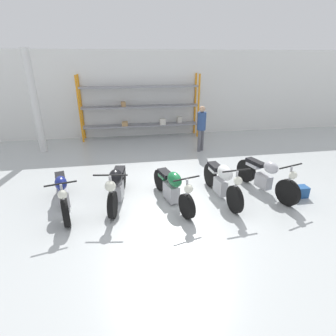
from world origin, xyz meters
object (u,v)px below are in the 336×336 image
object	(u,v)px
motorcycle_black	(117,185)
motorcycle_white	(222,180)
person_browsing	(201,125)
shelving_rack	(141,108)
toolbox	(299,192)
motorcycle_silver	(265,177)
motorcycle_green	(172,187)
motorcycle_blue	(63,192)

from	to	relation	value
motorcycle_black	motorcycle_white	bearing A→B (deg)	93.83
motorcycle_black	person_browsing	size ratio (longest dim) A/B	1.16
shelving_rack	toolbox	distance (m)	7.12
person_browsing	motorcycle_silver	bearing A→B (deg)	152.60
shelving_rack	motorcycle_white	distance (m)	6.07
motorcycle_black	motorcycle_white	world-z (taller)	motorcycle_white
motorcycle_black	motorcycle_green	distance (m)	1.34
motorcycle_black	motorcycle_silver	xyz separation A→B (m)	(3.80, -0.11, -0.02)
motorcycle_white	toolbox	size ratio (longest dim) A/B	4.57
motorcycle_white	person_browsing	distance (m)	3.68
shelving_rack	person_browsing	xyz separation A→B (m)	(2.03, -2.21, -0.32)
motorcycle_green	toolbox	world-z (taller)	motorcycle_green
shelving_rack	motorcycle_silver	size ratio (longest dim) A/B	2.45
motorcycle_silver	motorcycle_blue	bearing A→B (deg)	-106.67
motorcycle_blue	motorcycle_black	xyz separation A→B (m)	(1.25, 0.06, 0.05)
motorcycle_green	motorcycle_silver	xyz separation A→B (m)	(2.49, 0.14, 0.03)
motorcycle_green	motorcycle_white	bearing A→B (deg)	75.45
motorcycle_silver	toolbox	world-z (taller)	motorcycle_silver
motorcycle_blue	person_browsing	world-z (taller)	person_browsing
shelving_rack	motorcycle_silver	bearing A→B (deg)	-64.11
motorcycle_green	motorcycle_silver	distance (m)	2.49
shelving_rack	motorcycle_blue	xyz separation A→B (m)	(-2.28, -5.65, -0.91)
shelving_rack	motorcycle_black	bearing A→B (deg)	-100.52
motorcycle_blue	toolbox	distance (m)	5.81
motorcycle_silver	toolbox	xyz separation A→B (m)	(0.74, -0.40, -0.30)
motorcycle_blue	person_browsing	distance (m)	5.55
motorcycle_blue	motorcycle_white	size ratio (longest dim) A/B	1.05
motorcycle_black	shelving_rack	bearing A→B (deg)	178.36
motorcycle_black	person_browsing	distance (m)	4.60
shelving_rack	motorcycle_white	size ratio (longest dim) A/B	2.51
person_browsing	motorcycle_black	bearing A→B (deg)	98.51
motorcycle_silver	shelving_rack	bearing A→B (deg)	-170.30
motorcycle_white	shelving_rack	bearing A→B (deg)	-170.99
toolbox	motorcycle_white	bearing A→B (deg)	171.99
motorcycle_silver	person_browsing	distance (m)	3.60
motorcycle_blue	motorcycle_white	xyz separation A→B (m)	(3.81, -0.16, 0.08)
shelving_rack	motorcycle_black	xyz separation A→B (m)	(-1.04, -5.58, -0.85)
toolbox	motorcycle_black	bearing A→B (deg)	173.66
motorcycle_silver	motorcycle_white	bearing A→B (deg)	-100.62
shelving_rack	motorcycle_blue	world-z (taller)	shelving_rack
shelving_rack	motorcycle_white	bearing A→B (deg)	-75.25
motorcycle_green	motorcycle_blue	bearing A→B (deg)	-109.22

